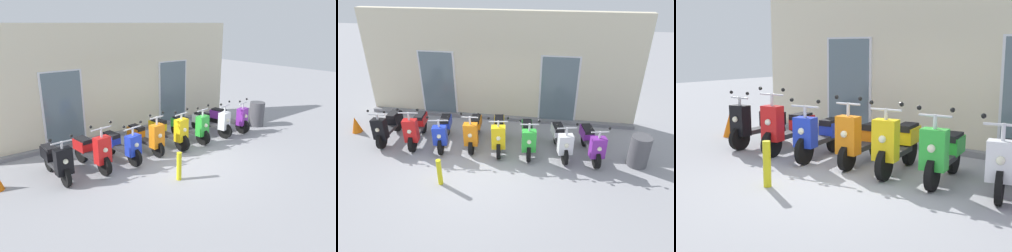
{
  "view_description": "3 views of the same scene",
  "coord_description": "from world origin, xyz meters",
  "views": [
    {
      "loc": [
        -5.15,
        -6.2,
        3.58
      ],
      "look_at": [
        -0.02,
        0.48,
        0.86
      ],
      "focal_mm": 34.19,
      "sensor_mm": 36.0,
      "label": 1
    },
    {
      "loc": [
        1.76,
        -6.42,
        4.77
      ],
      "look_at": [
        0.63,
        0.83,
        0.82
      ],
      "focal_mm": 32.08,
      "sensor_mm": 36.0,
      "label": 2
    },
    {
      "loc": [
        4.09,
        -5.24,
        2.05
      ],
      "look_at": [
        -0.65,
        0.89,
        0.69
      ],
      "focal_mm": 47.38,
      "sensor_mm": 36.0,
      "label": 3
    }
  ],
  "objects": [
    {
      "name": "scooter_white",
      "position": [
        2.17,
        0.95,
        0.46
      ],
      "size": [
        0.69,
        1.53,
        1.21
      ],
      "color": "black",
      "rests_on": "ground_plane"
    },
    {
      "name": "scooter_yellow",
      "position": [
        0.4,
        0.97,
        0.5
      ],
      "size": [
        0.62,
        1.62,
        1.25
      ],
      "color": "black",
      "rests_on": "ground_plane"
    },
    {
      "name": "curb_bollard",
      "position": [
        -0.73,
        -0.88,
        0.35
      ],
      "size": [
        0.12,
        0.12,
        0.7
      ],
      "primitive_type": "cylinder",
      "color": "yellow",
      "rests_on": "ground_plane"
    },
    {
      "name": "scooter_orange",
      "position": [
        -0.37,
        1.05,
        0.47
      ],
      "size": [
        0.53,
        1.55,
        1.28
      ],
      "color": "black",
      "rests_on": "ground_plane"
    },
    {
      "name": "ground_plane",
      "position": [
        0.0,
        0.0,
        0.0
      ],
      "size": [
        40.0,
        40.0,
        0.0
      ],
      "primitive_type": "plane",
      "color": "#939399"
    },
    {
      "name": "trash_bin",
      "position": [
        4.22,
        0.7,
        0.44
      ],
      "size": [
        0.53,
        0.53,
        0.87
      ],
      "primitive_type": "cylinder",
      "color": "#4C4C51",
      "rests_on": "ground_plane"
    },
    {
      "name": "scooter_red",
      "position": [
        -2.09,
        0.92,
        0.49
      ],
      "size": [
        0.61,
        1.6,
        1.33
      ],
      "color": "black",
      "rests_on": "ground_plane"
    },
    {
      "name": "scooter_green",
      "position": [
        1.24,
        0.96,
        0.47
      ],
      "size": [
        0.59,
        1.56,
        1.24
      ],
      "color": "black",
      "rests_on": "ground_plane"
    },
    {
      "name": "scooter_black",
      "position": [
        -3.0,
        0.94,
        0.47
      ],
      "size": [
        0.55,
        1.54,
        1.2
      ],
      "color": "black",
      "rests_on": "ground_plane"
    },
    {
      "name": "storefront_facade",
      "position": [
        0.0,
        3.04,
        1.74
      ],
      "size": [
        9.17,
        0.5,
        3.59
      ],
      "color": "beige",
      "rests_on": "ground_plane"
    },
    {
      "name": "scooter_blue",
      "position": [
        -1.26,
        0.94,
        0.46
      ],
      "size": [
        0.66,
        1.6,
        1.18
      ],
      "color": "black",
      "rests_on": "ground_plane"
    },
    {
      "name": "scooter_purple",
      "position": [
        3.0,
        0.93,
        0.46
      ],
      "size": [
        0.65,
        1.57,
        1.19
      ],
      "color": "black",
      "rests_on": "ground_plane"
    }
  ]
}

